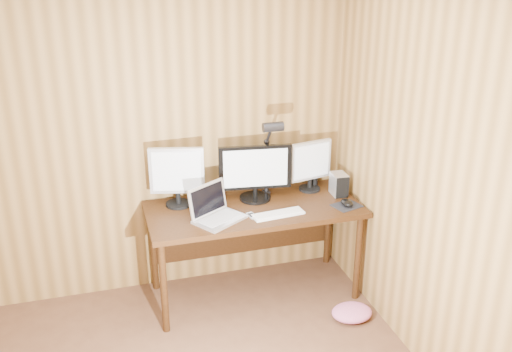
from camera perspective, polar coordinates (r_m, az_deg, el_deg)
name	(u,v)px	position (r m, az deg, el deg)	size (l,w,h in m)	color
room_shell	(149,282)	(2.47, -10.61, -10.35)	(4.00, 4.00, 4.00)	#563520
desk	(252,218)	(4.39, -0.45, -4.19)	(1.60, 0.70, 0.75)	#311A0A
monitor_center	(255,172)	(4.32, -0.09, 0.41)	(0.55, 0.24, 0.43)	black
monitor_left	(177,175)	(4.25, -7.91, 0.11)	(0.40, 0.19, 0.46)	black
monitor_right	(310,164)	(4.51, 5.47, 1.15)	(0.36, 0.17, 0.41)	black
laptop	(215,211)	(4.08, -4.16, -3.50)	(0.43, 0.41, 0.25)	silver
keyboard	(278,214)	(4.15, 2.23, -3.82)	(0.39, 0.15, 0.02)	white
mousepad	(347,206)	(4.35, 9.05, -2.95)	(0.20, 0.17, 0.00)	black
mouse	(347,203)	(4.34, 9.07, -2.68)	(0.07, 0.12, 0.04)	black
hard_drive	(339,184)	(4.50, 8.30, -0.82)	(0.12, 0.16, 0.17)	silver
phone	(252,216)	(4.13, -0.45, -3.97)	(0.07, 0.11, 0.01)	silver
speaker	(314,179)	(4.64, 5.86, -0.33)	(0.05, 0.05, 0.13)	black
desk_lamp	(270,147)	(4.29, 1.41, 2.91)	(0.15, 0.22, 0.67)	black
fabric_pile	(352,313)	(4.39, 9.56, -13.32)	(0.31, 0.25, 0.10)	#CA628A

